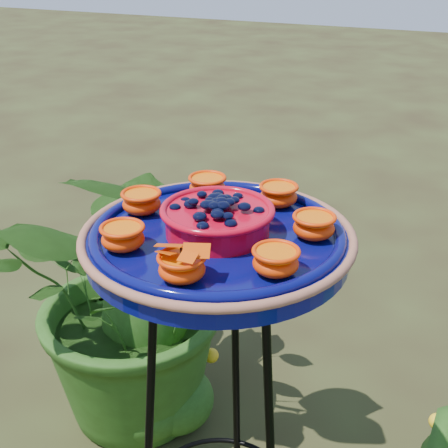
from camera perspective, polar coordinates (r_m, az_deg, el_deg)
The scene contains 3 objects.
tripod_stand at distance 1.43m, azimuth -0.51°, elevation -16.70°, with size 0.40×0.41×0.99m.
feeder_dish at distance 1.18m, azimuth -0.60°, elevation -0.97°, with size 0.56×0.56×0.12m.
shrub_back_left at distance 2.05m, azimuth -7.46°, elevation -5.58°, with size 0.92×0.80×1.02m, color #234713.
Camera 1 is at (0.31, -0.92, 1.57)m, focal length 50.00 mm.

